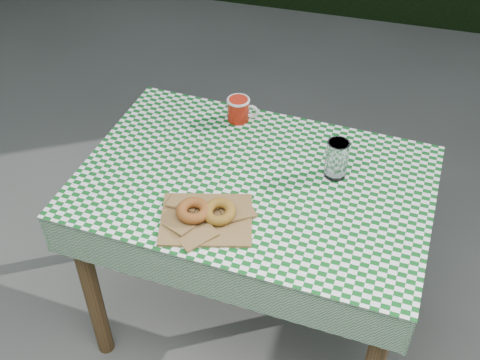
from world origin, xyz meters
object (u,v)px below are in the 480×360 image
(table, at_px, (252,259))
(coffee_mug, at_px, (238,109))
(paper_bag, at_px, (206,219))
(drinking_glass, at_px, (337,159))

(table, xyz_separation_m, coffee_mug, (-0.14, 0.30, 0.42))
(table, relative_size, paper_bag, 4.08)
(table, bearing_deg, coffee_mug, 118.39)
(drinking_glass, bearing_deg, coffee_mug, 151.64)
(coffee_mug, bearing_deg, paper_bag, -85.49)
(table, distance_m, paper_bag, 0.45)
(paper_bag, height_order, drinking_glass, drinking_glass)
(paper_bag, distance_m, coffee_mug, 0.52)
(table, distance_m, coffee_mug, 0.54)
(table, xyz_separation_m, drinking_glass, (0.24, 0.10, 0.45))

